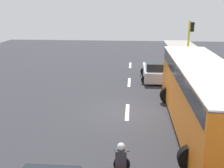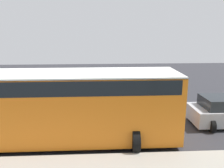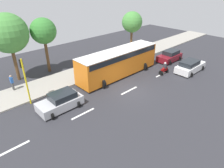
% 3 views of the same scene
% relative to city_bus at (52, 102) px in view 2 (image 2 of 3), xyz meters
% --- Properties ---
extents(ground_plane, '(40.00, 60.00, 0.10)m').
position_rel_city_bus_xyz_m(ground_plane, '(-3.53, 1.88, -1.90)').
color(ground_plane, '#2D2D33').
extents(lane_stripe_mid, '(0.20, 2.40, 0.01)m').
position_rel_city_bus_xyz_m(lane_stripe_mid, '(-3.53, 1.88, -1.84)').
color(lane_stripe_mid, white).
rests_on(lane_stripe_mid, ground).
extents(lane_stripe_south, '(0.20, 2.40, 0.01)m').
position_rel_city_bus_xyz_m(lane_stripe_south, '(-3.53, 7.88, -1.84)').
color(lane_stripe_south, white).
rests_on(lane_stripe_south, ground).
extents(city_bus, '(3.20, 11.00, 3.16)m').
position_rel_city_bus_xyz_m(city_bus, '(0.00, 0.00, 0.00)').
color(city_bus, orange).
rests_on(city_bus, ground).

